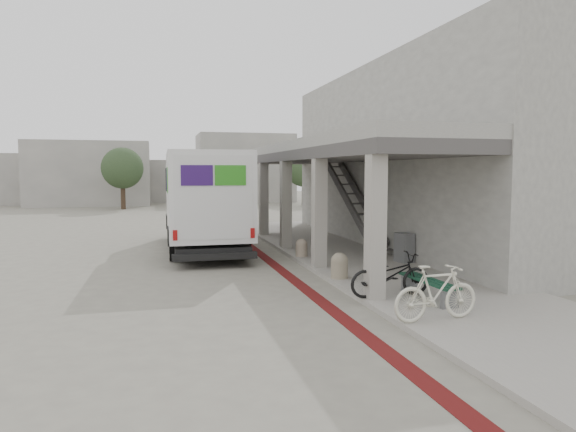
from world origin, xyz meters
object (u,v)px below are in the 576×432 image
object	(u,v)px
fedex_truck	(204,199)
bench	(428,285)
bicycle_cream	(436,293)
utility_cabinet	(404,247)
bicycle_black	(390,275)

from	to	relation	value
fedex_truck	bench	distance (m)	10.34
fedex_truck	bicycle_cream	bearing A→B (deg)	-72.16
bench	utility_cabinet	distance (m)	4.74
bicycle_black	bicycle_cream	world-z (taller)	bicycle_cream
fedex_truck	bicycle_cream	xyz separation A→B (m)	(3.34, -10.91, -1.26)
utility_cabinet	bicycle_cream	size ratio (longest dim) A/B	0.51
fedex_truck	bicycle_black	size ratio (longest dim) A/B	4.48
fedex_truck	bicycle_cream	world-z (taller)	fedex_truck
utility_cabinet	bicycle_black	distance (m)	4.65
bicycle_black	utility_cabinet	bearing A→B (deg)	-30.93
utility_cabinet	bicycle_black	world-z (taller)	bicycle_black
fedex_truck	bicycle_black	xyz separation A→B (m)	(3.34, -8.96, -1.30)
fedex_truck	utility_cabinet	xyz separation A→B (m)	(5.75, -4.98, -1.35)
fedex_truck	bench	world-z (taller)	fedex_truck
fedex_truck	bench	xyz separation A→B (m)	(4.05, -9.40, -1.48)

